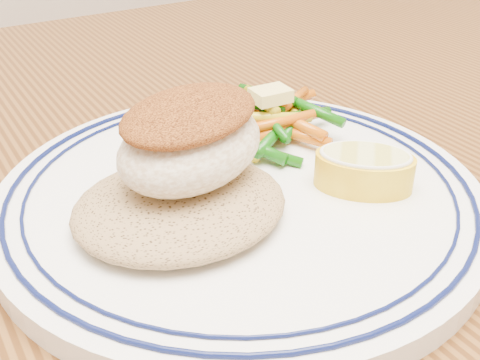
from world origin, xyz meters
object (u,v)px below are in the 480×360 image
rice_pilaf (180,201)px  lemon_wedge (364,168)px  plate (240,195)px  vegetable_pile (272,119)px  dining_table (154,317)px  fish_fillet (191,138)px

rice_pilaf → lemon_wedge: same height
plate → lemon_wedge: lemon_wedge is taller
vegetable_pile → dining_table: bearing=-174.3°
fish_fillet → vegetable_pile: bearing=28.2°
dining_table → vegetable_pile: (0.10, 0.01, 0.13)m
rice_pilaf → vegetable_pile: size_ratio=1.17×
rice_pilaf → fish_fillet: size_ratio=1.03×
dining_table → fish_fillet: size_ratio=12.78×
rice_pilaf → lemon_wedge: size_ratio=1.56×
lemon_wedge → dining_table: bearing=146.1°
fish_fillet → lemon_wedge: fish_fillet is taller
vegetable_pile → lemon_wedge: bearing=-84.4°
fish_fillet → lemon_wedge: size_ratio=1.51×
lemon_wedge → rice_pilaf: bearing=166.2°
lemon_wedge → plate: bearing=148.8°
lemon_wedge → vegetable_pile: bearing=95.6°
rice_pilaf → fish_fillet: fish_fillet is taller
dining_table → plate: 0.12m
plate → fish_fillet: 0.06m
plate → vegetable_pile: vegetable_pile is taller
plate → rice_pilaf: size_ratio=2.44×
plate → dining_table: bearing=142.9°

